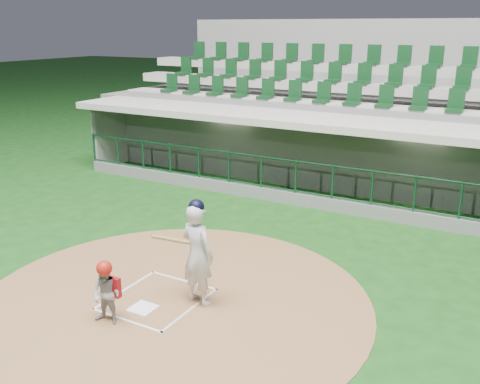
# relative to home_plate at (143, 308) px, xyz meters

# --- Properties ---
(ground) EXTENTS (120.00, 120.00, 0.00)m
(ground) POSITION_rel_home_plate_xyz_m (0.00, 0.70, -0.02)
(ground) COLOR #124013
(ground) RESTS_ON ground
(dirt_circle) EXTENTS (7.20, 7.20, 0.01)m
(dirt_circle) POSITION_rel_home_plate_xyz_m (0.30, 0.50, -0.02)
(dirt_circle) COLOR brown
(dirt_circle) RESTS_ON ground
(home_plate) EXTENTS (0.43, 0.43, 0.02)m
(home_plate) POSITION_rel_home_plate_xyz_m (0.00, 0.00, 0.00)
(home_plate) COLOR white
(home_plate) RESTS_ON dirt_circle
(batter_box_chalk) EXTENTS (1.55, 1.80, 0.01)m
(batter_box_chalk) POSITION_rel_home_plate_xyz_m (0.00, 0.40, -0.00)
(batter_box_chalk) COLOR white
(batter_box_chalk) RESTS_ON ground
(dugout_structure) EXTENTS (16.40, 3.70, 3.00)m
(dugout_structure) POSITION_rel_home_plate_xyz_m (0.09, 8.53, 0.93)
(dugout_structure) COLOR slate
(dugout_structure) RESTS_ON ground
(seating_deck) EXTENTS (17.00, 6.72, 5.15)m
(seating_deck) POSITION_rel_home_plate_xyz_m (0.00, 11.61, 1.40)
(seating_deck) COLOR slate
(seating_deck) RESTS_ON ground
(batter) EXTENTS (0.92, 0.93, 1.96)m
(batter) POSITION_rel_home_plate_xyz_m (0.72, 0.69, 0.96)
(batter) COLOR silver
(batter) RESTS_ON dirt_circle
(catcher) EXTENTS (0.56, 0.46, 1.13)m
(catcher) POSITION_rel_home_plate_xyz_m (-0.21, -0.63, 0.56)
(catcher) COLOR gray
(catcher) RESTS_ON dirt_circle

